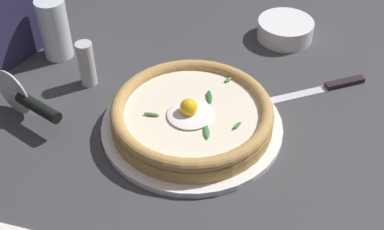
{
  "coord_description": "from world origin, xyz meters",
  "views": [
    {
      "loc": [
        0.62,
        0.34,
        0.63
      ],
      "look_at": [
        0.04,
        0.01,
        0.03
      ],
      "focal_mm": 48.14,
      "sensor_mm": 36.0,
      "label": 1
    }
  ],
  "objects_px": {
    "side_bowl": "(285,30)",
    "drinking_glass": "(55,33)",
    "pizza_cutter": "(29,102)",
    "table_knife": "(329,86)",
    "pepper_shaker": "(87,64)",
    "pizza": "(192,114)"
  },
  "relations": [
    {
      "from": "drinking_glass",
      "to": "pepper_shaker",
      "type": "bearing_deg",
      "value": 68.43
    },
    {
      "from": "pizza",
      "to": "pizza_cutter",
      "type": "relative_size",
      "value": 1.75
    },
    {
      "from": "side_bowl",
      "to": "drinking_glass",
      "type": "relative_size",
      "value": 0.95
    },
    {
      "from": "pizza_cutter",
      "to": "table_knife",
      "type": "height_order",
      "value": "pizza_cutter"
    },
    {
      "from": "pizza_cutter",
      "to": "pepper_shaker",
      "type": "distance_m",
      "value": 0.14
    },
    {
      "from": "pizza",
      "to": "table_knife",
      "type": "height_order",
      "value": "pizza"
    },
    {
      "from": "table_knife",
      "to": "drinking_glass",
      "type": "height_order",
      "value": "drinking_glass"
    },
    {
      "from": "table_knife",
      "to": "pizza_cutter",
      "type": "bearing_deg",
      "value": -50.61
    },
    {
      "from": "table_knife",
      "to": "pizza",
      "type": "bearing_deg",
      "value": -37.03
    },
    {
      "from": "pizza",
      "to": "pizza_cutter",
      "type": "bearing_deg",
      "value": -64.43
    },
    {
      "from": "pizza",
      "to": "pepper_shaker",
      "type": "distance_m",
      "value": 0.24
    },
    {
      "from": "drinking_glass",
      "to": "side_bowl",
      "type": "bearing_deg",
      "value": 127.34
    },
    {
      "from": "table_knife",
      "to": "pepper_shaker",
      "type": "xyz_separation_m",
      "value": [
        0.22,
        -0.42,
        0.04
      ]
    },
    {
      "from": "side_bowl",
      "to": "table_knife",
      "type": "bearing_deg",
      "value": 49.32
    },
    {
      "from": "pizza_cutter",
      "to": "side_bowl",
      "type": "bearing_deg",
      "value": 148.86
    },
    {
      "from": "side_bowl",
      "to": "pizza_cutter",
      "type": "relative_size",
      "value": 0.75
    },
    {
      "from": "drinking_glass",
      "to": "pizza",
      "type": "bearing_deg",
      "value": 80.4
    },
    {
      "from": "pepper_shaker",
      "to": "drinking_glass",
      "type": "bearing_deg",
      "value": -111.57
    },
    {
      "from": "side_bowl",
      "to": "pizza_cutter",
      "type": "distance_m",
      "value": 0.56
    },
    {
      "from": "table_knife",
      "to": "side_bowl",
      "type": "bearing_deg",
      "value": -130.68
    },
    {
      "from": "side_bowl",
      "to": "table_knife",
      "type": "xyz_separation_m",
      "value": [
        0.12,
        0.14,
        -0.02
      ]
    },
    {
      "from": "pepper_shaker",
      "to": "pizza",
      "type": "bearing_deg",
      "value": 86.51
    }
  ]
}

